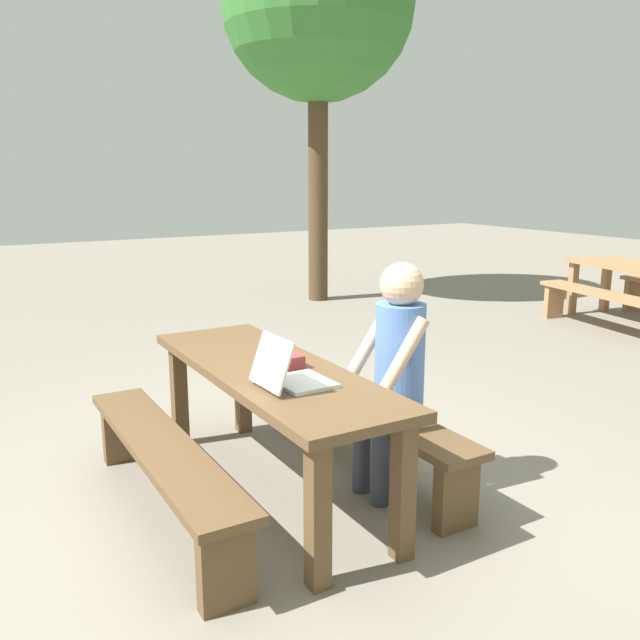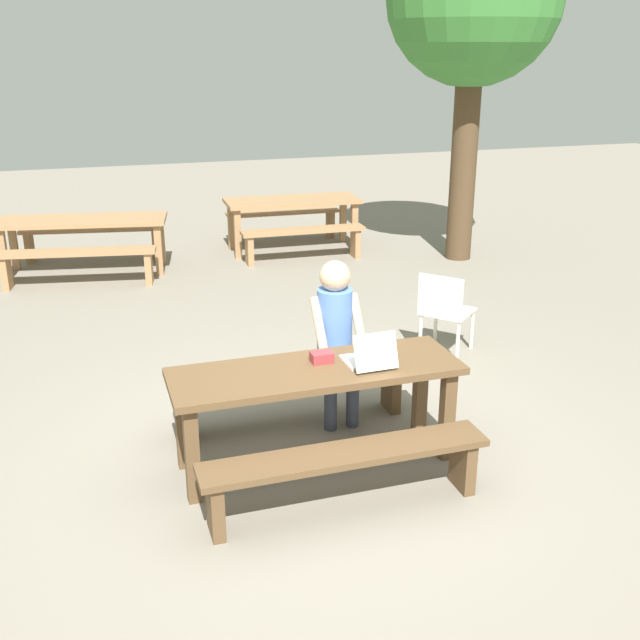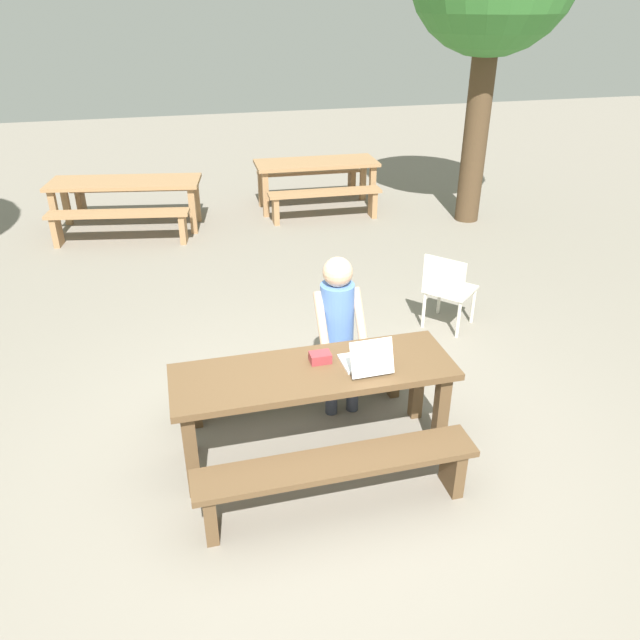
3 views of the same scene
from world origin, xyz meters
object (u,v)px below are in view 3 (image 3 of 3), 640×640
(picnic_table_front, at_px, (314,383))
(picnic_table_rear, at_px, (125,188))
(person_seated, at_px, (338,323))
(plastic_chair, at_px, (448,289))
(laptop, at_px, (366,360))
(small_pouch, at_px, (320,357))
(picnic_table_mid, at_px, (316,169))

(picnic_table_front, height_order, picnic_table_rear, picnic_table_front)
(person_seated, distance_m, plastic_chair, 1.76)
(picnic_table_front, xyz_separation_m, picnic_table_rear, (-1.42, 5.52, -0.00))
(laptop, height_order, plastic_chair, laptop)
(small_pouch, distance_m, picnic_table_mid, 5.90)
(picnic_table_front, xyz_separation_m, picnic_table_mid, (1.47, 5.82, 0.01))
(picnic_table_front, relative_size, person_seated, 1.55)
(plastic_chair, bearing_deg, laptop, 97.91)
(laptop, bearing_deg, plastic_chair, -132.63)
(picnic_table_front, relative_size, plastic_chair, 2.47)
(laptop, height_order, person_seated, person_seated)
(picnic_table_front, xyz_separation_m, plastic_chair, (1.77, 1.56, -0.18))
(plastic_chair, distance_m, picnic_table_rear, 5.09)
(picnic_table_front, xyz_separation_m, laptop, (0.36, -0.07, 0.18))
(picnic_table_front, height_order, person_seated, person_seated)
(laptop, relative_size, picnic_table_mid, 0.18)
(picnic_table_mid, xyz_separation_m, picnic_table_rear, (-2.90, -0.30, -0.02))
(small_pouch, height_order, picnic_table_mid, small_pouch)
(picnic_table_rear, bearing_deg, small_pouch, -64.62)
(laptop, height_order, small_pouch, laptop)
(person_seated, xyz_separation_m, picnic_table_rear, (-1.77, 4.94, -0.14))
(picnic_table_front, bearing_deg, plastic_chair, 41.36)
(picnic_table_front, distance_m, small_pouch, 0.19)
(picnic_table_front, distance_m, picnic_table_rear, 5.70)
(picnic_table_rear, bearing_deg, laptop, -62.23)
(laptop, xyz_separation_m, small_pouch, (-0.30, 0.16, -0.03))
(picnic_table_rear, bearing_deg, picnic_table_front, -65.51)
(picnic_table_mid, bearing_deg, laptop, -98.57)
(person_seated, bearing_deg, plastic_chair, 34.46)
(plastic_chair, height_order, picnic_table_rear, plastic_chair)
(laptop, bearing_deg, picnic_table_front, -12.60)
(small_pouch, relative_size, person_seated, 0.12)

